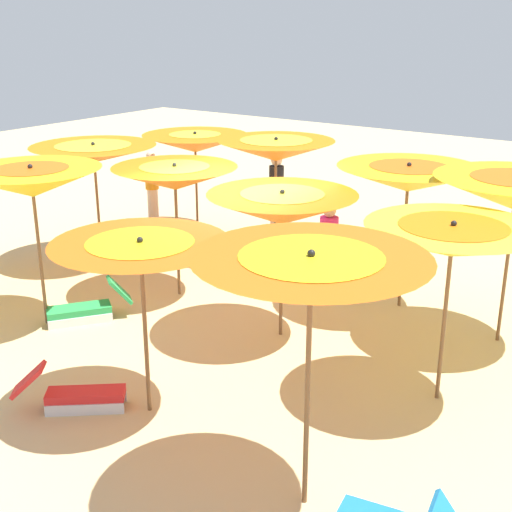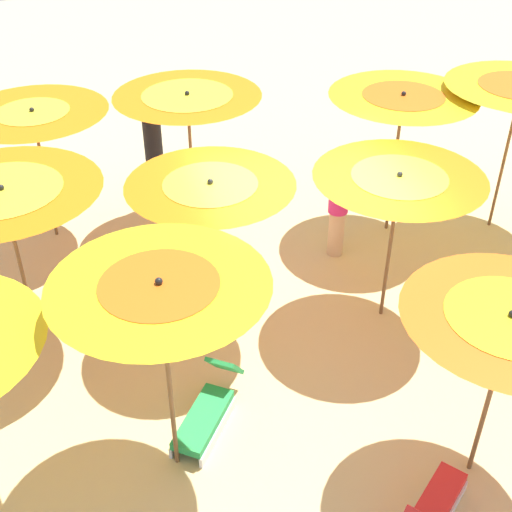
{
  "view_description": "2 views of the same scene",
  "coord_description": "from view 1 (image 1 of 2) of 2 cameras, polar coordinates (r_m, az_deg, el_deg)",
  "views": [
    {
      "loc": [
        6.1,
        -7.92,
        4.43
      ],
      "look_at": [
        0.74,
        -0.37,
        1.19
      ],
      "focal_mm": 48.3,
      "sensor_mm": 36.0,
      "label": 1
    },
    {
      "loc": [
        -2.43,
        -6.67,
        5.93
      ],
      "look_at": [
        -0.74,
        -0.33,
        1.36
      ],
      "focal_mm": 47.06,
      "sensor_mm": 36.0,
      "label": 2
    }
  ],
  "objects": [
    {
      "name": "ground",
      "position": [
        10.94,
        -2.04,
        -4.76
      ],
      "size": [
        37.17,
        37.17,
        0.04
      ],
      "primitive_type": "cube",
      "color": "#D1B57F"
    },
    {
      "name": "beach_umbrella_1",
      "position": [
        10.34,
        -18.07,
        5.84
      ],
      "size": [
        2.0,
        2.0,
        2.46
      ],
      "color": "brown",
      "rests_on": "ground"
    },
    {
      "name": "beach_umbrella_2",
      "position": [
        7.65,
        -9.52,
        0.08
      ],
      "size": [
        1.99,
        1.99,
        2.16
      ],
      "color": "brown",
      "rests_on": "ground"
    },
    {
      "name": "beach_umbrella_3",
      "position": [
        5.9,
        4.54,
        -1.88
      ],
      "size": [
        2.08,
        2.08,
        2.57
      ],
      "color": "brown",
      "rests_on": "ground"
    },
    {
      "name": "beach_umbrella_4",
      "position": [
        12.99,
        -13.29,
        8.26
      ],
      "size": [
        2.28,
        2.28,
        2.28
      ],
      "color": "brown",
      "rests_on": "ground"
    },
    {
      "name": "beach_umbrella_5",
      "position": [
        11.09,
        -6.73,
        6.46
      ],
      "size": [
        2.01,
        2.01,
        2.24
      ],
      "color": "brown",
      "rests_on": "ground"
    },
    {
      "name": "beach_umbrella_6",
      "position": [
        9.53,
        2.18,
        3.97
      ],
      "size": [
        2.1,
        2.1,
        2.19
      ],
      "color": "brown",
      "rests_on": "ground"
    },
    {
      "name": "beach_umbrella_7",
      "position": [
        8.09,
        15.94,
        1.25
      ],
      "size": [
        2.01,
        2.01,
        2.26
      ],
      "color": "brown",
      "rests_on": "ground"
    },
    {
      "name": "beach_umbrella_8",
      "position": [
        14.56,
        -5.06,
        9.3
      ],
      "size": [
        2.2,
        2.2,
        2.18
      ],
      "color": "brown",
      "rests_on": "ground"
    },
    {
      "name": "beach_umbrella_9",
      "position": [
        12.97,
        1.66,
        8.76
      ],
      "size": [
        2.2,
        2.2,
        2.32
      ],
      "color": "brown",
      "rests_on": "ground"
    },
    {
      "name": "beach_umbrella_10",
      "position": [
        10.77,
        12.5,
        6.3
      ],
      "size": [
        2.19,
        2.19,
        2.35
      ],
      "color": "brown",
      "rests_on": "ground"
    },
    {
      "name": "lounger_0",
      "position": [
        10.88,
        -13.91,
        -4.17
      ],
      "size": [
        1.05,
        1.26,
        0.64
      ],
      "rotation": [
        0.0,
        0.0,
        4.09
      ],
      "color": "silver",
      "rests_on": "ground"
    },
    {
      "name": "lounger_1",
      "position": [
        8.57,
        -14.66,
        -10.98
      ],
      "size": [
        1.2,
        1.07,
        0.6
      ],
      "rotation": [
        0.0,
        0.0,
        6.97
      ],
      "color": "silver",
      "rests_on": "ground"
    },
    {
      "name": "beachgoer_0",
      "position": [
        11.16,
        6.0,
        0.4
      ],
      "size": [
        0.3,
        0.3,
        1.62
      ],
      "rotation": [
        0.0,
        0.0,
        1.1
      ],
      "color": "#D8A87F",
      "rests_on": "ground"
    },
    {
      "name": "beachgoer_1",
      "position": [
        15.73,
        -8.6,
        5.83
      ],
      "size": [
        0.3,
        0.3,
        1.61
      ],
      "rotation": [
        0.0,
        0.0,
        5.47
      ],
      "color": "beige",
      "rests_on": "ground"
    },
    {
      "name": "beachgoer_2",
      "position": [
        14.1,
        1.69,
        4.98
      ],
      "size": [
        0.3,
        0.3,
        1.81
      ],
      "rotation": [
        0.0,
        0.0,
        0.7
      ],
      "color": "beige",
      "rests_on": "ground"
    }
  ]
}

